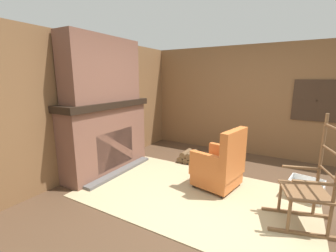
# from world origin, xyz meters

# --- Properties ---
(ground_plane) EXTENTS (14.00, 14.00, 0.00)m
(ground_plane) POSITION_xyz_m (0.00, 0.00, 0.00)
(ground_plane) COLOR #4C3523
(wood_panel_wall_left) EXTENTS (0.06, 5.27, 2.43)m
(wood_panel_wall_left) POSITION_xyz_m (-2.36, 0.00, 1.21)
(wood_panel_wall_left) COLOR brown
(wood_panel_wall_left) RESTS_ON ground
(wood_panel_wall_back) EXTENTS (5.27, 0.09, 2.43)m
(wood_panel_wall_back) POSITION_xyz_m (0.03, 2.36, 1.22)
(wood_panel_wall_back) COLOR brown
(wood_panel_wall_back) RESTS_ON ground
(fireplace_hearth) EXTENTS (0.66, 1.84, 1.31)m
(fireplace_hearth) POSITION_xyz_m (-2.10, 0.00, 0.65)
(fireplace_hearth) COLOR brown
(fireplace_hearth) RESTS_ON ground
(chimney_breast) EXTENTS (0.40, 1.53, 1.10)m
(chimney_breast) POSITION_xyz_m (-2.11, 0.00, 1.86)
(chimney_breast) COLOR brown
(chimney_breast) RESTS_ON fireplace_hearth
(area_rug) EXTENTS (3.29, 2.01, 0.01)m
(area_rug) POSITION_xyz_m (-0.33, -0.06, 0.01)
(area_rug) COLOR tan
(area_rug) RESTS_ON ground
(armchair) EXTENTS (0.75, 0.77, 0.98)m
(armchair) POSITION_xyz_m (-0.06, 0.35, 0.36)
(armchair) COLOR #C6662D
(armchair) RESTS_ON ground
(rocking_chair) EXTENTS (0.90, 0.66, 1.32)m
(rocking_chair) POSITION_xyz_m (1.11, -0.06, 0.44)
(rocking_chair) COLOR brown
(rocking_chair) RESTS_ON ground
(firewood_stack) EXTENTS (0.39, 0.37, 0.24)m
(firewood_stack) POSITION_xyz_m (-0.95, 1.14, 0.11)
(firewood_stack) COLOR brown
(firewood_stack) RESTS_ON ground
(laundry_basket) EXTENTS (0.48, 0.41, 0.28)m
(laundry_basket) POSITION_xyz_m (1.13, 0.66, 0.14)
(laundry_basket) COLOR white
(laundry_basket) RESTS_ON ground
(oil_lamp_vase) EXTENTS (0.13, 0.13, 0.31)m
(oil_lamp_vase) POSITION_xyz_m (-2.15, -0.65, 1.42)
(oil_lamp_vase) COLOR silver
(oil_lamp_vase) RESTS_ON fireplace_hearth
(storage_case) EXTENTS (0.15, 0.24, 0.13)m
(storage_case) POSITION_xyz_m (-2.15, 0.47, 1.37)
(storage_case) COLOR gray
(storage_case) RESTS_ON fireplace_hearth
(decorative_plate_on_mantel) EXTENTS (0.07, 0.25, 0.25)m
(decorative_plate_on_mantel) POSITION_xyz_m (-2.17, 0.12, 1.43)
(decorative_plate_on_mantel) COLOR gold
(decorative_plate_on_mantel) RESTS_ON fireplace_hearth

